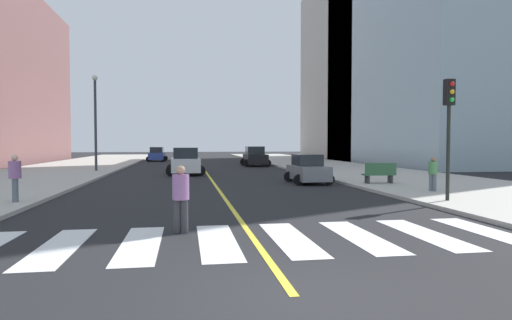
% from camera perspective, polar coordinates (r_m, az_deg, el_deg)
% --- Properties ---
extents(ground_plane, '(220.00, 220.00, 0.00)m').
position_cam_1_polar(ground_plane, '(7.09, 5.07, -17.36)').
color(ground_plane, black).
extents(sidewalk_kerb_east, '(10.00, 120.00, 0.15)m').
position_cam_1_polar(sidewalk_kerb_east, '(29.96, 18.39, -2.27)').
color(sidewalk_kerb_east, '#B2ADA3').
rests_on(sidewalk_kerb_east, ground).
extents(crosswalk_paint, '(13.50, 4.00, 0.01)m').
position_cam_1_polar(crosswalk_paint, '(10.86, -0.23, -10.36)').
color(crosswalk_paint, silver).
rests_on(crosswalk_paint, ground).
extents(lane_divider_paint, '(0.16, 80.00, 0.01)m').
position_cam_1_polar(lane_divider_paint, '(46.56, -7.15, -0.69)').
color(lane_divider_paint, yellow).
rests_on(lane_divider_paint, ground).
extents(parking_garage_concrete, '(18.00, 24.00, 27.00)m').
position_cam_1_polar(parking_garage_concrete, '(70.38, 15.67, 11.26)').
color(parking_garage_concrete, '#B2ADA3').
rests_on(parking_garage_concrete, ground).
extents(car_white_nearest, '(2.90, 4.58, 2.03)m').
position_cam_1_polar(car_white_nearest, '(32.98, -9.20, -0.26)').
color(car_white_nearest, silver).
rests_on(car_white_nearest, ground).
extents(car_black_second, '(2.84, 4.52, 2.01)m').
position_cam_1_polar(car_black_second, '(44.86, -0.12, 0.41)').
color(car_black_second, black).
rests_on(car_black_second, ground).
extents(car_gray_third, '(2.38, 3.81, 1.70)m').
position_cam_1_polar(car_gray_third, '(25.98, 6.78, -1.26)').
color(car_gray_third, slate).
rests_on(car_gray_third, ground).
extents(car_blue_fourth, '(2.65, 4.16, 1.83)m').
position_cam_1_polar(car_blue_fourth, '(58.00, -12.77, 0.69)').
color(car_blue_fourth, '#2D479E').
rests_on(car_blue_fourth, ground).
extents(traffic_light_near_corner, '(0.36, 0.41, 4.67)m').
position_cam_1_polar(traffic_light_near_corner, '(18.43, 23.85, 5.35)').
color(traffic_light_near_corner, black).
rests_on(traffic_light_near_corner, sidewalk_kerb_east).
extents(park_bench, '(1.80, 0.57, 1.12)m').
position_cam_1_polar(park_bench, '(25.01, 15.79, -1.70)').
color(park_bench, '#33603D').
rests_on(park_bench, sidewalk_kerb_east).
extents(pedestrian_crossing, '(0.44, 0.44, 1.79)m').
position_cam_1_polar(pedestrian_crossing, '(11.71, -9.77, -4.61)').
color(pedestrian_crossing, '#38383D').
rests_on(pedestrian_crossing, ground).
extents(pedestrian_waiting_east, '(0.39, 0.39, 1.58)m').
position_cam_1_polar(pedestrian_waiting_east, '(21.72, 22.05, -1.50)').
color(pedestrian_waiting_east, slate).
rests_on(pedestrian_waiting_east, sidewalk_kerb_east).
extents(pedestrian_walking_west, '(0.44, 0.44, 1.78)m').
position_cam_1_polar(pedestrian_walking_west, '(18.85, -28.90, -1.82)').
color(pedestrian_walking_west, slate).
rests_on(pedestrian_walking_west, sidewalk_kerb_west).
extents(street_lamp, '(0.44, 0.44, 7.61)m').
position_cam_1_polar(street_lamp, '(37.20, -20.19, 5.58)').
color(street_lamp, '#38383D').
rests_on(street_lamp, sidewalk_kerb_west).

